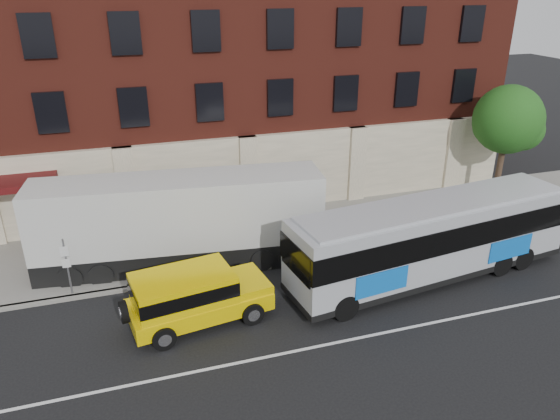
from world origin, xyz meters
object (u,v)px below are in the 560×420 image
object	(u,v)px
city_bus	(432,237)
shipping_container	(180,223)
sign_pole	(67,264)
street_tree	(508,122)
yellow_suv	(193,294)

from	to	relation	value
city_bus	shipping_container	size ratio (longest dim) A/B	1.04
sign_pole	shipping_container	distance (m)	4.69
sign_pole	street_tree	world-z (taller)	street_tree
city_bus	shipping_container	distance (m)	10.31
sign_pole	yellow_suv	world-z (taller)	sign_pole
sign_pole	city_bus	xyz separation A→B (m)	(13.94, -2.76, 0.39)
city_bus	shipping_container	bearing A→B (deg)	156.71
city_bus	yellow_suv	bearing A→B (deg)	-178.59
city_bus	street_tree	bearing A→B (deg)	36.98
city_bus	yellow_suv	world-z (taller)	city_bus
city_bus	yellow_suv	distance (m)	9.71
city_bus	shipping_container	xyz separation A→B (m)	(-9.47, 4.08, 0.10)
yellow_suv	shipping_container	bearing A→B (deg)	87.17
sign_pole	shipping_container	xyz separation A→B (m)	(4.47, 1.31, 0.50)
yellow_suv	shipping_container	size ratio (longest dim) A/B	0.45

